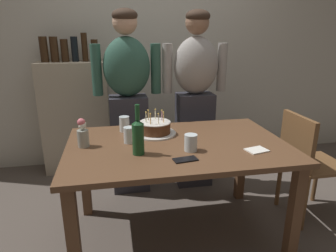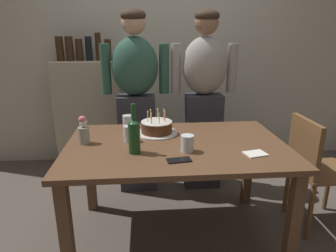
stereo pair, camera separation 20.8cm
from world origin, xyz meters
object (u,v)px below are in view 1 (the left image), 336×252
Objects in this scene: wine_bottle at (138,136)px; napkin_stack at (257,150)px; cell_phone at (185,160)px; water_glass_far at (129,135)px; person_man_bearded at (128,101)px; birthday_cake at (155,128)px; dining_chair at (306,158)px; flower_vase at (83,133)px; water_glass_near at (124,124)px; person_woman_cardigan at (195,98)px; water_glass_side at (191,143)px.

wine_bottle is 0.77m from napkin_stack.
wine_bottle is 2.21× the size of cell_phone.
napkin_stack is at bearing -1.67° from cell_phone.
cell_phone and napkin_stack have the same top height.
person_man_bearded reaches higher than water_glass_far.
person_man_bearded reaches higher than birthday_cake.
napkin_stack is 0.68m from dining_chair.
cell_phone is 0.71m from flower_vase.
wine_bottle reaches higher than water_glass_near.
person_woman_cardigan is at bearing 63.12° from cell_phone.
dining_chair is (1.34, -0.73, -0.36)m from person_man_bearded.
person_man_bearded is 1.90× the size of dining_chair.
wine_bottle reaches higher than water_glass_side.
water_glass_side is 0.07× the size of person_woman_cardigan.
napkin_stack is at bearing 97.48° from person_woman_cardigan.
flower_vase is 0.22× the size of dining_chair.
birthday_cake is 1.22m from dining_chair.
cell_phone is 1.10m from person_man_bearded.
cell_phone is at bearing -77.74° from birthday_cake.
water_glass_side is (0.38, -0.22, -0.00)m from water_glass_far.
dining_chair reaches higher than water_glass_far.
dining_chair is (1.38, -0.02, -0.28)m from water_glass_far.
wine_bottle is at bearing -29.63° from flower_vase.
cell_phone is (0.27, -0.15, -0.12)m from wine_bottle.
cell_phone is 0.09× the size of person_man_bearded.
water_glass_side is 0.34× the size of wine_bottle.
water_glass_near is 0.25m from water_glass_far.
dining_chair reaches higher than water_glass_near.
cell_phone is (0.11, -0.50, -0.04)m from birthday_cake.
flower_vase is 1.21m from person_woman_cardigan.
person_woman_cardigan is (-0.13, 1.00, 0.13)m from napkin_stack.
napkin_stack is (0.60, -0.44, -0.04)m from birthday_cake.
dining_chair is (1.40, -0.28, -0.28)m from water_glass_near.
water_glass_near is 1.05× the size of water_glass_far.
birthday_cake is 0.25m from water_glass_near.
person_woman_cardigan is (0.36, 1.06, 0.13)m from cell_phone.
birthday_cake is 2.34× the size of napkin_stack.
birthday_cake is at bearing -26.81° from water_glass_near.
flower_vase is at bearing -162.69° from birthday_cake.
flower_vase is (-0.30, -0.01, 0.04)m from water_glass_far.
birthday_cake is at bearing 50.27° from person_woman_cardigan.
person_man_bearded reaches higher than water_glass_side.
dining_chair is at bearing 151.57° from person_man_bearded.
cell_phone is at bearing -61.77° from water_glass_near.
dining_chair is at bearing 25.68° from napkin_stack.
person_woman_cardigan is at bearing 46.50° from water_glass_far.
birthday_cake is 0.40m from wine_bottle.
napkin_stack is 1.14m from flower_vase.
napkin_stack is 1.27m from person_man_bearded.
wine_bottle is at bearing 90.33° from person_man_bearded.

